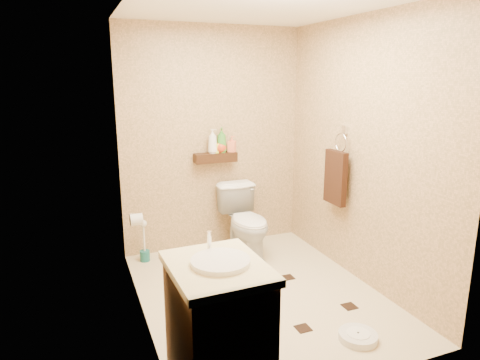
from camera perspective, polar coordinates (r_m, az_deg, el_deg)
name	(u,v)px	position (r m, az deg, el deg)	size (l,w,h in m)	color
ground	(259,293)	(3.92, 2.54, -14.87)	(2.50, 2.50, 0.00)	beige
wall_back	(213,140)	(4.66, -3.63, 5.36)	(2.00, 0.04, 2.40)	tan
wall_front	(353,200)	(2.45, 14.88, -2.60)	(2.00, 0.04, 2.40)	tan
wall_left	(137,170)	(3.23, -13.63, 1.33)	(0.04, 2.50, 2.40)	tan
wall_right	(361,153)	(4.02, 15.88, 3.55)	(0.04, 2.50, 2.40)	tan
ceiling	(262,4)	(3.48, 2.99, 22.41)	(2.00, 2.50, 0.02)	white
wall_shelf	(215,158)	(4.61, -3.29, 3.01)	(0.46, 0.14, 0.10)	#381E0F
floor_accents	(263,292)	(3.93, 3.10, -14.67)	(1.21, 1.35, 0.01)	black
toilet	(246,222)	(4.55, 0.80, -5.60)	(0.42, 0.73, 0.74)	white
vanity	(218,324)	(2.72, -2.93, -18.63)	(0.56, 0.68, 0.93)	brown
bathroom_scale	(358,336)	(3.42, 15.45, -19.45)	(0.36, 0.36, 0.06)	silver
toilet_brush	(144,247)	(4.58, -12.63, -8.67)	(0.10, 0.10, 0.45)	#185F60
towel_ring	(336,175)	(4.21, 12.67, 0.65)	(0.12, 0.30, 0.76)	silver
toilet_paper	(136,220)	(4.02, -13.67, -5.15)	(0.12, 0.11, 0.12)	silver
bottle_a	(213,141)	(4.57, -3.68, 5.20)	(0.10, 0.10, 0.26)	white
bottle_b	(215,146)	(4.59, -3.38, 4.57)	(0.07, 0.07, 0.15)	#DEF132
bottle_c	(221,145)	(4.61, -2.61, 4.66)	(0.13, 0.13, 0.16)	#C23C16
bottle_d	(222,140)	(4.60, -2.46, 5.35)	(0.11, 0.11, 0.27)	#3D8B2E
bottle_e	(232,144)	(4.65, -1.10, 4.85)	(0.08, 0.08, 0.18)	#F77652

